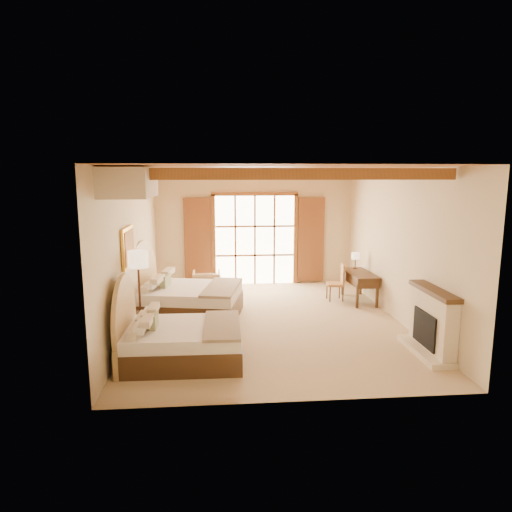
{
  "coord_description": "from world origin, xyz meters",
  "views": [
    {
      "loc": [
        -1.06,
        -9.24,
        3.06
      ],
      "look_at": [
        -0.25,
        0.2,
        1.38
      ],
      "focal_mm": 32.0,
      "sensor_mm": 36.0,
      "label": 1
    }
  ],
  "objects": [
    {
      "name": "wall_right",
      "position": [
        2.75,
        0.0,
        1.6
      ],
      "size": [
        0.0,
        7.0,
        7.0
      ],
      "primitive_type": "plane",
      "rotation": [
        1.57,
        0.0,
        -1.57
      ],
      "color": "beige",
      "rests_on": "ground"
    },
    {
      "name": "floor_lamp",
      "position": [
        -2.5,
        -0.96,
        1.46
      ],
      "size": [
        0.36,
        0.36,
        1.71
      ],
      "color": "#372216",
      "rests_on": "floor"
    },
    {
      "name": "fireplace",
      "position": [
        2.6,
        -2.0,
        0.51
      ],
      "size": [
        0.46,
        1.4,
        1.16
      ],
      "color": "beige",
      "rests_on": "ground"
    },
    {
      "name": "floor",
      "position": [
        0.0,
        0.0,
        0.0
      ],
      "size": [
        7.0,
        7.0,
        0.0
      ],
      "primitive_type": "plane",
      "color": "tan",
      "rests_on": "ground"
    },
    {
      "name": "nightstand",
      "position": [
        -2.44,
        -1.14,
        0.29
      ],
      "size": [
        0.63,
        0.63,
        0.59
      ],
      "primitive_type": "cube",
      "rotation": [
        0.0,
        0.0,
        0.36
      ],
      "color": "#412B16",
      "rests_on": "floor"
    },
    {
      "name": "ceiling",
      "position": [
        0.0,
        0.0,
        3.2
      ],
      "size": [
        7.0,
        7.0,
        0.0
      ],
      "primitive_type": "plane",
      "rotation": [
        3.14,
        0.0,
        0.0
      ],
      "color": "#BC703C",
      "rests_on": "ground"
    },
    {
      "name": "painting",
      "position": [
        -2.7,
        -0.75,
        1.75
      ],
      "size": [
        0.06,
        0.95,
        0.75
      ],
      "color": "gold",
      "rests_on": "wall_left"
    },
    {
      "name": "bed_near",
      "position": [
        -1.82,
        -1.94,
        0.39
      ],
      "size": [
        1.99,
        1.54,
        1.3
      ],
      "rotation": [
        0.0,
        0.0,
        -0.02
      ],
      "color": "#412B16",
      "rests_on": "floor"
    },
    {
      "name": "french_doors",
      "position": [
        0.0,
        3.44,
        1.25
      ],
      "size": [
        3.95,
        0.08,
        2.6
      ],
      "color": "white",
      "rests_on": "ground"
    },
    {
      "name": "desk",
      "position": [
        2.41,
        1.41,
        0.38
      ],
      "size": [
        0.62,
        1.35,
        0.72
      ],
      "rotation": [
        0.0,
        0.0,
        0.04
      ],
      "color": "#412B16",
      "rests_on": "floor"
    },
    {
      "name": "desk_chair",
      "position": [
        1.86,
        1.53,
        0.28
      ],
      "size": [
        0.45,
        0.45,
        0.92
      ],
      "rotation": [
        0.0,
        0.0,
        -0.12
      ],
      "color": "#A46F3F",
      "rests_on": "floor"
    },
    {
      "name": "wall_left",
      "position": [
        -2.75,
        0.0,
        1.6
      ],
      "size": [
        0.0,
        7.0,
        7.0
      ],
      "primitive_type": "plane",
      "rotation": [
        1.57,
        0.0,
        1.57
      ],
      "color": "beige",
      "rests_on": "ground"
    },
    {
      "name": "desk_lamp",
      "position": [
        2.44,
        1.9,
        1.02
      ],
      "size": [
        0.2,
        0.2,
        0.4
      ],
      "color": "#372216",
      "rests_on": "desk"
    },
    {
      "name": "wall_back",
      "position": [
        0.0,
        3.5,
        1.6
      ],
      "size": [
        5.5,
        0.0,
        5.5
      ],
      "primitive_type": "plane",
      "rotation": [
        1.57,
        0.0,
        0.0
      ],
      "color": "beige",
      "rests_on": "ground"
    },
    {
      "name": "ceiling_beams",
      "position": [
        0.0,
        0.0,
        3.08
      ],
      "size": [
        5.39,
        4.6,
        0.18
      ],
      "primitive_type": null,
      "color": "#9A5D24",
      "rests_on": "ceiling"
    },
    {
      "name": "bed_far",
      "position": [
        -1.86,
        0.51,
        0.44
      ],
      "size": [
        2.49,
        2.05,
        1.45
      ],
      "rotation": [
        0.0,
        0.0,
        -0.19
      ],
      "color": "#412B16",
      "rests_on": "floor"
    },
    {
      "name": "canopy_valance",
      "position": [
        -2.4,
        -2.0,
        2.95
      ],
      "size": [
        0.7,
        1.4,
        0.45
      ],
      "primitive_type": "cube",
      "color": "beige",
      "rests_on": "ceiling"
    },
    {
      "name": "ottoman",
      "position": [
        -0.93,
        2.1,
        0.18
      ],
      "size": [
        0.56,
        0.56,
        0.36
      ],
      "primitive_type": "cube",
      "rotation": [
        0.0,
        0.0,
        0.15
      ],
      "color": "tan",
      "rests_on": "floor"
    },
    {
      "name": "armchair",
      "position": [
        -1.35,
        2.2,
        0.33
      ],
      "size": [
        0.71,
        0.73,
        0.65
      ],
      "primitive_type": "imported",
      "rotation": [
        0.0,
        0.0,
        -3.13
      ],
      "color": "tan",
      "rests_on": "floor"
    }
  ]
}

